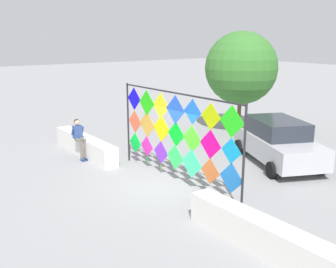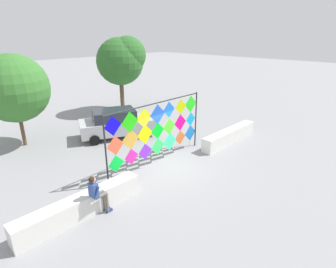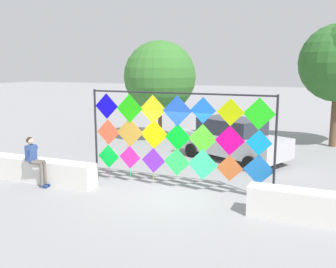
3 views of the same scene
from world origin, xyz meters
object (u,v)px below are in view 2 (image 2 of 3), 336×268
(tree_palm_like, at_px, (15,89))
(kite_display_rack, at_px, (158,128))
(parked_car, at_px, (116,123))
(seated_vendor, at_px, (97,192))
(tree_broadleaf, at_px, (123,60))

(tree_palm_like, bearing_deg, kite_display_rack, -62.06)
(parked_car, relative_size, tree_palm_like, 0.94)
(seated_vendor, bearing_deg, parked_car, 49.46)
(seated_vendor, distance_m, parked_car, 7.92)
(tree_broadleaf, relative_size, tree_palm_like, 1.15)
(seated_vendor, distance_m, tree_palm_like, 9.02)
(tree_broadleaf, bearing_deg, kite_display_rack, -118.51)
(seated_vendor, height_order, tree_palm_like, tree_palm_like)
(seated_vendor, xyz_separation_m, tree_broadleaf, (9.29, 10.53, 3.15))
(kite_display_rack, height_order, tree_palm_like, tree_palm_like)
(tree_broadleaf, bearing_deg, tree_palm_like, -168.07)
(kite_display_rack, distance_m, tree_broadleaf, 10.50)
(parked_car, bearing_deg, tree_broadleaf, 47.50)
(parked_car, xyz_separation_m, tree_palm_like, (-4.56, 2.68, 2.41))
(kite_display_rack, bearing_deg, tree_palm_like, 117.94)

